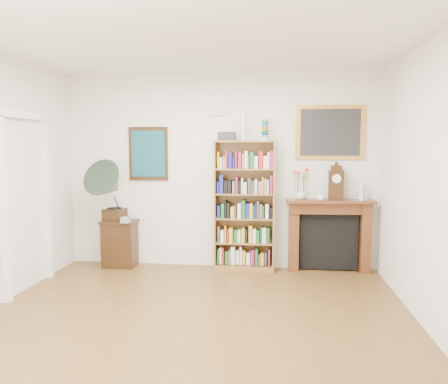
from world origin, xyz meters
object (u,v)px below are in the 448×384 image
object	(u,v)px
flower_vase	(301,194)
teacup	(321,198)
side_cabinet	(120,243)
fireplace	(329,230)
bottle_left	(361,192)
cd_stack	(126,220)
mantel_clock	(336,183)
bookshelf	(244,199)
gramophone	(110,187)
bottle_right	(365,193)

from	to	relation	value
flower_vase	teacup	xyz separation A→B (m)	(0.27, -0.07, -0.04)
side_cabinet	flower_vase	distance (m)	2.72
fireplace	bottle_left	bearing A→B (deg)	-11.46
fireplace	flower_vase	xyz separation A→B (m)	(-0.41, -0.04, 0.51)
side_cabinet	cd_stack	bearing A→B (deg)	-46.46
mantel_clock	teacup	distance (m)	0.30
bookshelf	side_cabinet	world-z (taller)	bookshelf
flower_vase	cd_stack	bearing A→B (deg)	-174.84
gramophone	bottle_right	xyz separation A→B (m)	(3.57, 0.20, -0.07)
fireplace	side_cabinet	bearing A→B (deg)	178.96
fireplace	flower_vase	distance (m)	0.65
bookshelf	side_cabinet	bearing A→B (deg)	-179.89
side_cabinet	flower_vase	bearing A→B (deg)	0.88
cd_stack	teacup	distance (m)	2.75
flower_vase	bookshelf	bearing A→B (deg)	-177.34
mantel_clock	bookshelf	bearing A→B (deg)	-172.79
bottle_left	bookshelf	bearing A→B (deg)	-179.29
bookshelf	fireplace	xyz separation A→B (m)	(1.19, 0.08, -0.44)
flower_vase	bottle_right	world-z (taller)	bottle_right
gramophone	bookshelf	bearing A→B (deg)	14.55
side_cabinet	gramophone	size ratio (longest dim) A/B	0.76
side_cabinet	cd_stack	world-z (taller)	cd_stack
fireplace	mantel_clock	bearing A→B (deg)	-25.14
bottle_left	bottle_right	xyz separation A→B (m)	(0.06, 0.05, -0.02)
gramophone	flower_vase	xyz separation A→B (m)	(2.69, 0.17, -0.09)
gramophone	mantel_clock	bearing A→B (deg)	13.91
side_cabinet	flower_vase	size ratio (longest dim) A/B	4.31
cd_stack	bottle_left	distance (m)	3.31
fireplace	mantel_clock	distance (m)	0.66
side_cabinet	bottle_right	world-z (taller)	bottle_right
flower_vase	teacup	bearing A→B (deg)	-14.35
fireplace	gramophone	size ratio (longest dim) A/B	1.36
bookshelf	flower_vase	world-z (taller)	bookshelf
cd_stack	teacup	world-z (taller)	teacup
mantel_clock	teacup	world-z (taller)	mantel_clock
bottle_left	fireplace	bearing A→B (deg)	171.67
cd_stack	flower_vase	size ratio (longest dim) A/B	0.76
side_cabinet	mantel_clock	size ratio (longest dim) A/B	1.43
fireplace	flower_vase	size ratio (longest dim) A/B	7.75
flower_vase	bottle_right	xyz separation A→B (m)	(0.88, 0.03, 0.02)
cd_stack	gramophone	bearing A→B (deg)	166.72
mantel_clock	bottle_left	size ratio (longest dim) A/B	1.98
bookshelf	gramophone	bearing A→B (deg)	-176.93
cd_stack	flower_vase	world-z (taller)	flower_vase
bookshelf	flower_vase	xyz separation A→B (m)	(0.78, 0.04, 0.07)
teacup	side_cabinet	bearing A→B (deg)	179.95
side_cabinet	bottle_left	distance (m)	3.52
fireplace	flower_vase	world-z (taller)	flower_vase
mantel_clock	flower_vase	world-z (taller)	mantel_clock
gramophone	cd_stack	xyz separation A→B (m)	(0.24, -0.06, -0.47)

